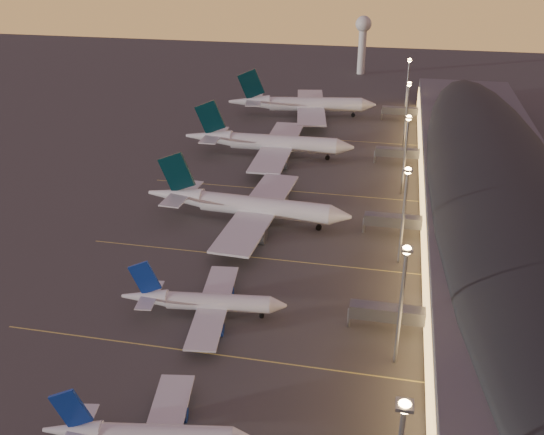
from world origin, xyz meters
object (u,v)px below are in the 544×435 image
(airliner_wide_near, at_px, (247,206))
(airliner_wide_far, at_px, (302,104))
(airliner_narrow_north, at_px, (204,302))
(radar_tower, at_px, (363,35))
(airliner_wide_mid, at_px, (269,143))

(airliner_wide_near, bearing_deg, airliner_wide_far, 94.20)
(airliner_narrow_north, relative_size, airliner_wide_near, 0.60)
(airliner_wide_near, relative_size, radar_tower, 1.87)
(airliner_wide_far, height_order, radar_tower, radar_tower)
(airliner_narrow_north, height_order, airliner_wide_near, airliner_wide_near)
(radar_tower, bearing_deg, airliner_wide_mid, -98.77)
(radar_tower, bearing_deg, airliner_wide_far, -101.54)
(airliner_wide_near, xyz_separation_m, radar_tower, (17.45, 204.77, 16.86))
(airliner_wide_mid, distance_m, airliner_wide_far, 55.00)
(airliner_narrow_north, distance_m, airliner_wide_mid, 103.62)
(airliner_wide_far, bearing_deg, airliner_wide_near, -98.37)
(airliner_narrow_north, distance_m, airliner_wide_far, 158.25)
(airliner_wide_near, height_order, airliner_wide_far, airliner_wide_far)
(airliner_wide_near, relative_size, airliner_wide_mid, 0.96)
(airliner_wide_near, xyz_separation_m, airliner_wide_far, (-1.77, 110.68, 0.44))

